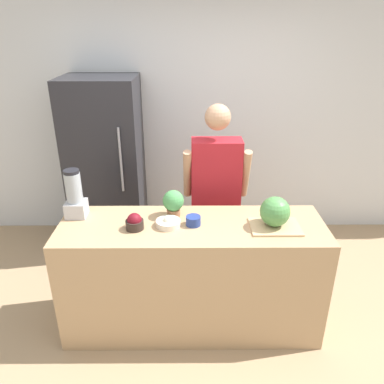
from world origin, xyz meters
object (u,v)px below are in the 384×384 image
(watermelon, at_px, (275,212))
(bowl_cherries, at_px, (135,222))
(blender, at_px, (75,196))
(potted_plant, at_px, (173,202))
(person, at_px, (216,195))
(refrigerator, at_px, (106,166))
(bowl_small_blue, at_px, (193,221))
(bowl_cream, at_px, (168,223))

(watermelon, distance_m, bowl_cherries, 1.01)
(blender, bearing_deg, potted_plant, -0.27)
(person, height_order, potted_plant, person)
(refrigerator, distance_m, potted_plant, 1.37)
(watermelon, bearing_deg, person, 119.44)
(bowl_small_blue, relative_size, blender, 0.29)
(refrigerator, bearing_deg, blender, -89.61)
(bowl_cream, bearing_deg, person, 59.38)
(watermelon, distance_m, bowl_cream, 0.77)
(person, bearing_deg, watermelon, -60.56)
(bowl_cherries, relative_size, potted_plant, 0.62)
(person, bearing_deg, refrigerator, 150.12)
(bowl_small_blue, xyz_separation_m, potted_plant, (-0.15, 0.14, 0.08))
(bowl_cream, xyz_separation_m, potted_plant, (0.03, 0.16, 0.09))
(person, height_order, bowl_cream, person)
(person, xyz_separation_m, watermelon, (0.38, -0.67, 0.18))
(person, bearing_deg, bowl_cherries, -132.02)
(person, xyz_separation_m, potted_plant, (-0.36, -0.50, 0.18))
(watermelon, bearing_deg, bowl_cherries, -178.53)
(refrigerator, xyz_separation_m, watermelon, (1.48, -1.30, 0.14))
(watermelon, relative_size, bowl_cherries, 1.67)
(refrigerator, height_order, person, refrigerator)
(refrigerator, relative_size, bowl_cherries, 13.91)
(bowl_small_blue, relative_size, potted_plant, 0.52)
(bowl_cherries, height_order, blender, blender)
(refrigerator, bearing_deg, watermelon, -41.35)
(bowl_cherries, bearing_deg, potted_plant, 35.84)
(watermelon, xyz_separation_m, bowl_small_blue, (-0.58, 0.03, -0.09))
(bowl_cherries, relative_size, blender, 0.35)
(person, distance_m, watermelon, 0.79)
(bowl_small_blue, distance_m, blender, 0.91)
(bowl_small_blue, bearing_deg, watermelon, -2.64)
(bowl_cream, bearing_deg, blender, 167.21)
(bowl_cream, relative_size, blender, 0.48)
(blender, bearing_deg, person, 24.38)
(blender, height_order, potted_plant, blender)
(refrigerator, distance_m, bowl_cherries, 1.41)
(bowl_small_blue, height_order, potted_plant, potted_plant)
(watermelon, bearing_deg, blender, 173.28)
(bowl_cherries, bearing_deg, watermelon, 1.47)
(watermelon, xyz_separation_m, bowl_cream, (-0.77, 0.01, -0.10))
(person, bearing_deg, bowl_small_blue, -107.77)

